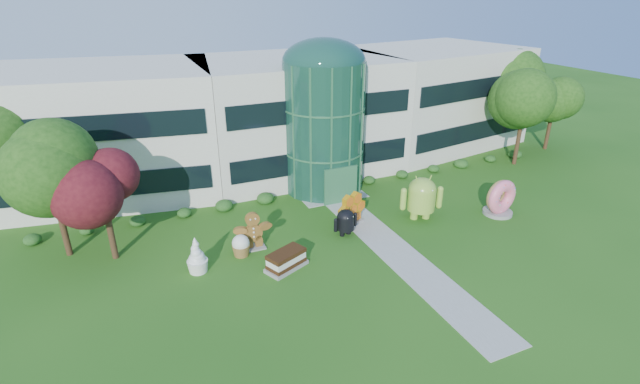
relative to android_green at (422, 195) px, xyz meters
name	(u,v)px	position (x,y,z in m)	size (l,w,h in m)	color
ground	(408,263)	(-3.93, -4.49, -1.74)	(140.00, 140.00, 0.00)	#215114
building	(295,113)	(-3.93, 13.51, 2.91)	(46.00, 15.00, 9.30)	beige
atrium	(324,128)	(-3.93, 7.51, 3.16)	(6.00, 6.00, 9.80)	#194738
walkway	(390,246)	(-3.93, -2.49, -1.72)	(2.40, 20.00, 0.04)	#9E9E93
tree_red	(106,212)	(-19.43, 3.01, 1.26)	(4.00, 4.00, 6.00)	#3F0C14
trees_backdrop	(318,134)	(-3.93, 8.51, 2.46)	(52.00, 8.00, 8.40)	#194110
android_green	(422,195)	(0.00, 0.00, 0.00)	(3.07, 2.05, 3.48)	#8BB83B
android_black	(346,220)	(-5.76, 0.00, -0.71)	(1.82, 1.22, 2.07)	black
donut	(500,197)	(5.40, -1.66, -0.43)	(2.52, 1.21, 2.62)	#F45C81
gingerbread	(253,230)	(-11.63, 0.77, -0.52)	(2.64, 1.02, 2.44)	brown
ice_cream_sandwich	(286,260)	(-10.58, -2.13, -1.20)	(2.42, 1.21, 1.08)	black
honeycomb	(352,210)	(-4.68, 1.24, -0.74)	(2.54, 0.91, 2.00)	orange
froyo	(197,255)	(-15.22, -0.43, -0.67)	(1.25, 1.25, 2.14)	white
cupcake	(241,245)	(-12.54, 0.28, -1.07)	(1.12, 1.12, 1.34)	white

